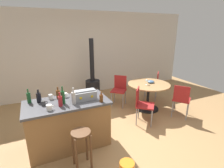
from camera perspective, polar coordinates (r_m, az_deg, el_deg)
The scene contains 24 objects.
ground_plane at distance 3.76m, azimuth 4.04°, elevation -17.07°, with size 8.80×8.80×0.00m, color #A37A4C.
back_wall at distance 5.86m, azimuth -9.80°, elevation 9.76°, with size 8.00×0.10×2.70m, color beige.
kitchen_island at distance 3.41m, azimuth -14.15°, elevation -12.57°, with size 1.48×0.76×0.90m.
wooden_stool at distance 2.87m, azimuth -10.10°, elevation -18.47°, with size 0.30×0.30×0.65m.
dining_table at distance 4.78m, azimuth 11.96°, elevation -1.85°, with size 1.12×1.12×0.74m.
folding_chair_near at distance 4.08m, azimuth 9.99°, elevation -6.22°, with size 0.56×0.56×0.85m.
folding_chair_far at distance 4.59m, azimuth 21.98°, elevation -4.44°, with size 0.56×0.56×0.86m.
folding_chair_left at distance 5.53m, azimuth 13.55°, elevation 0.22°, with size 0.57×0.57×0.87m.
folding_chair_right at distance 4.99m, azimuth 2.44°, elevation -1.42°, with size 0.56×0.56×0.86m.
wood_stove at distance 5.40m, azimuth -6.38°, elevation -0.47°, with size 0.44×0.45×1.89m.
toolbox at distance 3.22m, azimuth -9.05°, elevation -3.57°, with size 0.41×0.23×0.18m.
bottle_0 at distance 3.36m, azimuth -25.83°, elevation -4.05°, with size 0.07×0.07×0.26m.
bottle_1 at distance 3.03m, azimuth -16.77°, elevation -5.40°, with size 0.07×0.07×0.24m.
bottle_2 at distance 3.04m, azimuth -12.57°, elevation -4.49°, with size 0.07×0.07×0.30m.
bottle_3 at distance 3.32m, azimuth -23.08°, elevation -4.10°, with size 0.08×0.08×0.23m.
bottle_4 at distance 3.36m, azimuth -17.39°, elevation -3.23°, with size 0.07×0.07×0.23m.
bottle_5 at distance 3.07m, azimuth -3.58°, elevation -4.71°, with size 0.07×0.07×0.19m.
bottle_6 at distance 3.10m, azimuth -15.93°, elevation -4.18°, with size 0.07×0.07×0.32m.
cup_0 at distance 2.95m, azimuth -20.05°, elevation -7.33°, with size 0.12×0.09×0.09m.
cup_1 at distance 3.38m, azimuth -19.61°, elevation -4.04°, with size 0.11×0.08×0.09m.
cup_2 at distance 3.17m, azimuth -21.73°, elevation -5.89°, with size 0.11×0.07×0.08m.
cup_3 at distance 3.40m, azimuth -15.13°, elevation -3.57°, with size 0.11×0.07×0.09m.
wine_glass at distance 4.60m, azimuth 11.37°, elevation 1.05°, with size 0.07×0.07×0.14m.
serving_bowl at distance 4.80m, azimuth 12.74°, elevation 0.78°, with size 0.18×0.18×0.07m, color #4C7099.
Camera 1 is at (-1.53, -2.68, 2.15)m, focal length 27.62 mm.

